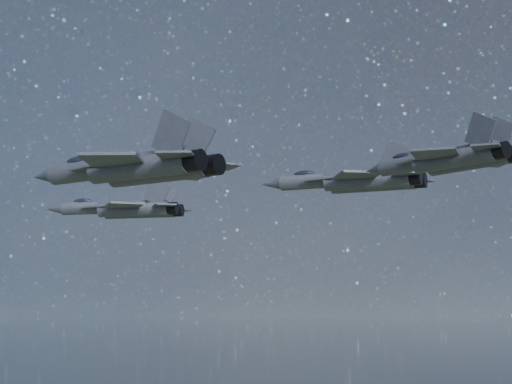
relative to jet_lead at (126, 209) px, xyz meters
The scene contains 4 objects.
jet_lead is the anchor object (origin of this frame).
jet_left 26.30m from the jet_lead, 20.27° to the left, with size 19.41×13.46×4.88m.
jet_right 31.78m from the jet_lead, 47.37° to the right, with size 19.33×13.78×4.93m.
jet_slot 39.00m from the jet_lead, ahead, with size 17.45×11.70×4.41m.
Camera 1 is at (40.54, -69.34, 144.72)m, focal length 60.00 mm.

